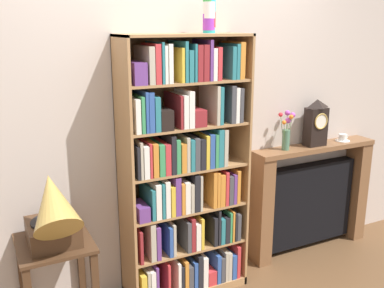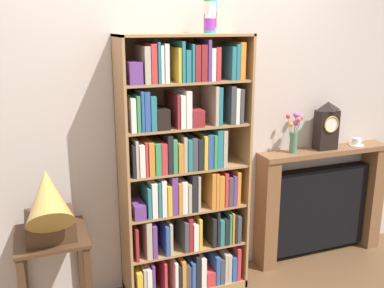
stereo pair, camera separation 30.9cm
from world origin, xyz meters
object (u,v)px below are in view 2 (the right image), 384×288
side_table_left (53,259)px  fireplace_mantel (320,203)px  cup_stack (210,15)px  flower_vase (294,134)px  bookshelf (184,177)px  mantel_clock (327,126)px  gramophone (49,206)px  teacup_with_saucer (356,142)px

side_table_left → fireplace_mantel: size_ratio=0.54×
cup_stack → flower_vase: bearing=4.3°
bookshelf → fireplace_mantel: (1.27, 0.10, -0.43)m
mantel_clock → flower_vase: bearing=179.6°
cup_stack → mantel_clock: size_ratio=0.61×
gramophone → fireplace_mantel: size_ratio=0.46×
cup_stack → gramophone: cup_stack is taller
bookshelf → side_table_left: bookshelf is taller
side_table_left → flower_vase: size_ratio=2.03×
side_table_left → bookshelf: bearing=3.2°
fireplace_mantel → teacup_with_saucer: teacup_with_saucer is taller
cup_stack → gramophone: 1.61m
gramophone → teacup_with_saucer: (2.51, 0.22, 0.11)m
cup_stack → flower_vase: 1.17m
bookshelf → mantel_clock: bookshelf is taller
bookshelf → gramophone: bearing=-171.6°
cup_stack → side_table_left: size_ratio=0.38×
flower_vase → cup_stack: bearing=-175.7°
side_table_left → fireplace_mantel: 2.20m
side_table_left → flower_vase: 2.00m
fireplace_mantel → mantel_clock: mantel_clock is taller
bookshelf → side_table_left: (-0.93, -0.05, -0.43)m
fireplace_mantel → flower_vase: (-0.31, -0.02, 0.64)m
bookshelf → teacup_with_saucer: 1.58m
bookshelf → fireplace_mantel: bookshelf is taller
fireplace_mantel → teacup_with_saucer: bearing=-3.3°
side_table_left → teacup_with_saucer: 2.56m
bookshelf → gramophone: 0.94m
cup_stack → flower_vase: size_ratio=0.76×
fireplace_mantel → flower_vase: size_ratio=3.75×
cup_stack → gramophone: bearing=-172.0°
cup_stack → fireplace_mantel: (1.07, 0.08, -1.54)m
fireplace_mantel → flower_vase: bearing=-176.7°
bookshelf → fireplace_mantel: size_ratio=1.60×
bookshelf → fireplace_mantel: bearing=4.4°
fireplace_mantel → gramophone: bearing=-173.9°
fireplace_mantel → mantel_clock: bearing=-123.8°
gramophone → fireplace_mantel: (2.20, 0.23, -0.40)m
flower_vase → gramophone: bearing=-173.5°
bookshelf → cup_stack: 1.13m
cup_stack → side_table_left: (-1.13, -0.07, -1.55)m
bookshelf → flower_vase: (0.95, 0.08, 0.22)m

